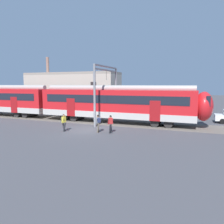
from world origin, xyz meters
TOP-DOWN VIEW (x-y plane):
  - ground_plane at (0.00, 0.00)m, footprint 160.00×160.00m
  - track_bed at (-9.89, 5.05)m, footprint 80.00×4.40m
  - commuter_train at (-7.41, 5.05)m, footprint 38.05×3.07m
  - pedestrian_yellow at (-1.68, -1.23)m, footprint 0.62×0.58m
  - pedestrian_grey at (1.56, -0.49)m, footprint 0.56×0.66m
  - pedestrian_red at (2.74, -0.36)m, footprint 0.46×0.70m
  - catenary_gantry at (0.09, 5.05)m, footprint 0.24×6.64m
  - background_building at (-10.12, 14.11)m, footprint 16.33×5.00m

SIDE VIEW (x-z plane):
  - ground_plane at x=0.00m, z-range 0.00..0.00m
  - track_bed at x=-9.89m, z-range 0.00..0.01m
  - pedestrian_red at x=2.74m, z-range 0.13..1.80m
  - pedestrian_yellow at x=-1.68m, z-range 0.16..1.82m
  - pedestrian_grey at x=1.56m, z-range 0.16..1.82m
  - commuter_train at x=-7.41m, z-range -0.11..4.62m
  - background_building at x=-10.12m, z-range -1.39..7.81m
  - catenary_gantry at x=0.09m, z-range 1.05..7.58m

